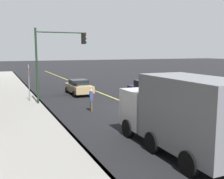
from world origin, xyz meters
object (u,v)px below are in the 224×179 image
truck_gray (181,113)px  street_sign_post (29,81)px  car_navy (148,89)px  traffic_light_mast (56,53)px  car_tan (79,87)px  pedestrian_with_backpack (92,99)px

truck_gray → street_sign_post: truck_gray is taller
car_navy → traffic_light_mast: (0.52, 8.21, 3.32)m
truck_gray → car_tan: bearing=-1.7°
car_tan → car_navy: car_navy is taller
truck_gray → street_sign_post: size_ratio=2.12×
truck_gray → pedestrian_with_backpack: bearing=5.2°
car_tan → street_sign_post: size_ratio=1.33×
car_tan → truck_gray: truck_gray is taller
traffic_light_mast → car_navy: bearing=-93.6°
traffic_light_mast → street_sign_post: 3.28m
pedestrian_with_backpack → street_sign_post: size_ratio=0.49×
pedestrian_with_backpack → traffic_light_mast: traffic_light_mast is taller
car_navy → truck_gray: bearing=154.7°
pedestrian_with_backpack → traffic_light_mast: size_ratio=0.26×
car_navy → street_sign_post: street_sign_post is taller
car_tan → pedestrian_with_backpack: size_ratio=2.69×
car_navy → street_sign_post: (1.74, 10.25, 1.06)m
car_tan → pedestrian_with_backpack: (-7.49, 1.31, 0.17)m
truck_gray → pedestrian_with_backpack: size_ratio=4.29×
pedestrian_with_backpack → traffic_light_mast: bearing=24.4°
car_navy → pedestrian_with_backpack: pedestrian_with_backpack is taller
car_tan → traffic_light_mast: bearing=142.2°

